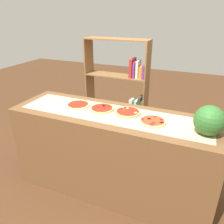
{
  "coord_description": "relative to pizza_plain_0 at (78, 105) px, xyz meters",
  "views": [
    {
      "loc": [
        0.78,
        -1.84,
        1.88
      ],
      "look_at": [
        0.0,
        0.0,
        0.97
      ],
      "focal_mm": 35.46,
      "sensor_mm": 36.0,
      "label": 1
    }
  ],
  "objects": [
    {
      "name": "pizza_pepperoni_3",
      "position": [
        0.84,
        -0.08,
        0.0
      ],
      "size": [
        0.24,
        0.24,
        0.03
      ],
      "color": "#E5C17F",
      "rests_on": "parchment_paper"
    },
    {
      "name": "bookshelf",
      "position": [
        0.15,
        1.04,
        -0.25
      ],
      "size": [
        0.93,
        0.27,
        1.55
      ],
      "color": "brown",
      "rests_on": "ground_plane"
    },
    {
      "name": "parchment_paper",
      "position": [
        0.42,
        -0.05,
        -0.01
      ],
      "size": [
        1.91,
        0.45,
        0.0
      ],
      "primitive_type": "cube",
      "color": "tan",
      "rests_on": "counter"
    },
    {
      "name": "pizza_plain_0",
      "position": [
        0.0,
        0.0,
        0.0
      ],
      "size": [
        0.25,
        0.25,
        0.02
      ],
      "color": "#E5C17F",
      "rests_on": "parchment_paper"
    },
    {
      "name": "watermelon",
      "position": [
        1.3,
        -0.1,
        0.11
      ],
      "size": [
        0.25,
        0.25,
        0.25
      ],
      "primitive_type": "sphere",
      "color": "#2D6628",
      "rests_on": "counter"
    },
    {
      "name": "pizza_mushroom_2",
      "position": [
        0.56,
        0.03,
        0.0
      ],
      "size": [
        0.26,
        0.26,
        0.03
      ],
      "color": "tan",
      "rests_on": "parchment_paper"
    },
    {
      "name": "pizza_pepperoni_1",
      "position": [
        0.28,
        0.02,
        -0.0
      ],
      "size": [
        0.25,
        0.25,
        0.02
      ],
      "color": "tan",
      "rests_on": "parchment_paper"
    },
    {
      "name": "ground_plane",
      "position": [
        0.42,
        -0.05,
        -0.96
      ],
      "size": [
        12.0,
        12.0,
        0.0
      ],
      "primitive_type": "plane",
      "color": "#4C2D19"
    },
    {
      "name": "counter",
      "position": [
        0.42,
        -0.05,
        -0.49
      ],
      "size": [
        2.1,
        0.64,
        0.95
      ],
      "primitive_type": "cube",
      "color": "brown",
      "rests_on": "ground_plane"
    }
  ]
}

